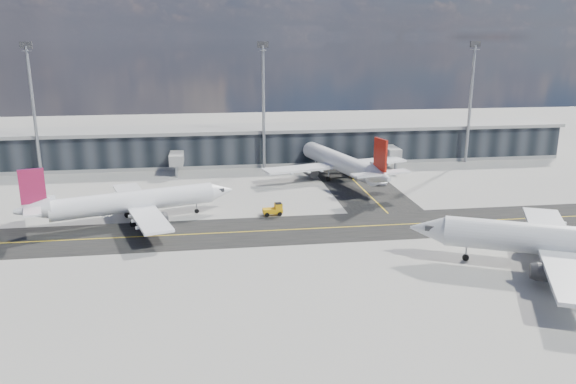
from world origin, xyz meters
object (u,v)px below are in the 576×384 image
(airliner_redtail, at_px, (340,162))
(airliner_near, at_px, (572,242))
(airliner_af, at_px, (131,202))
(service_van, at_px, (377,180))
(baggage_tug, at_px, (274,209))

(airliner_redtail, xyz_separation_m, airliner_near, (18.62, -52.52, 0.23))
(airliner_af, relative_size, service_van, 6.41)
(airliner_redtail, distance_m, baggage_tug, 28.72)
(airliner_redtail, xyz_separation_m, service_van, (7.07, -4.24, -3.07))
(airliner_af, xyz_separation_m, service_van, (48.00, 19.01, -2.72))
(airliner_near, bearing_deg, airliner_af, 88.35)
(airliner_near, distance_m, baggage_tug, 46.29)
(airliner_near, relative_size, baggage_tug, 11.30)
(airliner_af, distance_m, baggage_tug, 24.12)
(baggage_tug, xyz_separation_m, service_van, (24.01, 18.78, -0.30))
(service_van, bearing_deg, airliner_redtail, 130.73)
(airliner_af, bearing_deg, airliner_near, 46.85)
(airliner_af, distance_m, airliner_redtail, 47.08)
(airliner_redtail, relative_size, service_van, 7.11)
(airliner_redtail, relative_size, baggage_tug, 11.06)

